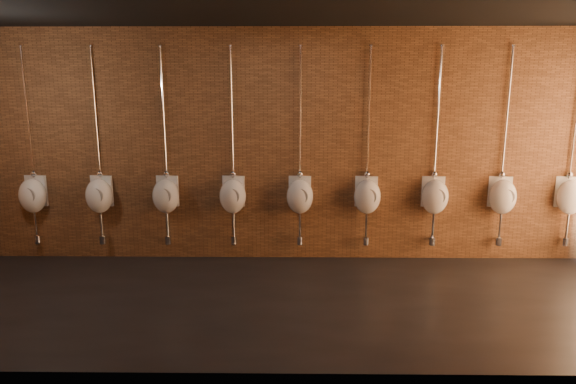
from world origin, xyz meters
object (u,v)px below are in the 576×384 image
urinal_4 (233,195)px  urinal_9 (570,196)px  urinal_1 (33,194)px  urinal_6 (367,195)px  urinal_3 (166,195)px  urinal_5 (300,195)px  urinal_8 (502,196)px  urinal_7 (435,196)px  urinal_2 (99,195)px

urinal_4 → urinal_9: same height
urinal_1 → urinal_6: (4.65, 0.00, 0.00)m
urinal_3 → urinal_5: 1.86m
urinal_8 → urinal_6: bearing=180.0°
urinal_1 → urinal_7: bearing=0.0°
urinal_5 → urinal_9: 3.72m
urinal_7 → urinal_9: 1.86m
urinal_3 → urinal_8: (4.65, 0.00, 0.00)m
urinal_7 → urinal_8: bearing=0.0°
urinal_1 → urinal_5: bearing=0.0°
urinal_7 → urinal_9: (1.86, 0.00, 0.00)m
urinal_5 → urinal_2: bearing=180.0°
urinal_4 → urinal_7: same height
urinal_5 → urinal_9: same height
urinal_6 → urinal_9: same height
urinal_2 → urinal_8: (5.58, 0.00, 0.00)m
urinal_1 → urinal_3: bearing=0.0°
urinal_5 → urinal_3: bearing=180.0°
urinal_4 → urinal_9: size_ratio=1.00×
urinal_1 → urinal_6: bearing=0.0°
urinal_1 → urinal_5: (3.72, 0.00, 0.00)m
urinal_6 → urinal_8: (1.86, 0.00, 0.00)m
urinal_3 → urinal_4: bearing=0.0°
urinal_3 → urinal_9: 5.58m
urinal_6 → urinal_7: (0.93, 0.00, 0.00)m
urinal_2 → urinal_7: same height
urinal_2 → urinal_8: same height
urinal_1 → urinal_8: 6.51m
urinal_5 → urinal_8: (2.79, 0.00, 0.00)m
urinal_4 → urinal_9: (4.65, 0.00, 0.00)m
urinal_1 → urinal_3: (1.86, 0.00, 0.00)m
urinal_3 → urinal_7: 3.72m
urinal_3 → urinal_7: bearing=0.0°
urinal_1 → urinal_9: bearing=0.0°
urinal_5 → urinal_4: bearing=180.0°
urinal_4 → urinal_3: bearing=180.0°
urinal_5 → urinal_8: 2.79m
urinal_3 → urinal_7: (3.72, 0.00, 0.00)m
urinal_1 → urinal_5: same height
urinal_1 → urinal_9: 7.44m
urinal_2 → urinal_7: bearing=0.0°
urinal_4 → urinal_7: bearing=0.0°
urinal_3 → urinal_6: 2.79m
urinal_1 → urinal_8: same height
urinal_5 → urinal_7: 1.86m
urinal_1 → urinal_4: 2.79m
urinal_1 → urinal_6: size_ratio=1.00×
urinal_3 → urinal_5: same height
urinal_1 → urinal_4: (2.79, 0.00, 0.00)m
urinal_6 → urinal_2: bearing=180.0°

